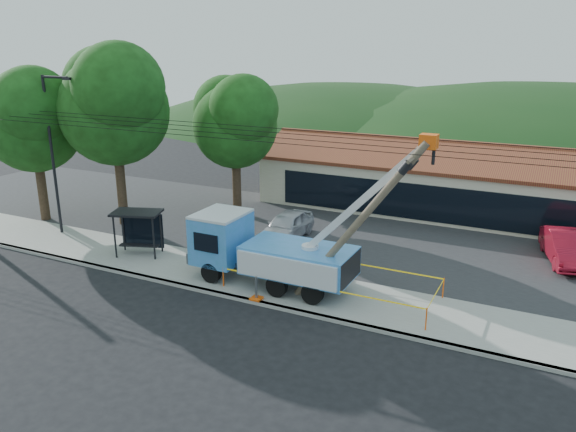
{
  "coord_description": "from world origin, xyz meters",
  "views": [
    {
      "loc": [
        11.37,
        -16.74,
        10.6
      ],
      "look_at": [
        0.61,
        5.0,
        3.12
      ],
      "focal_mm": 35.0,
      "sensor_mm": 36.0,
      "label": 1
    }
  ],
  "objects_px": {
    "car_silver": "(287,240)",
    "car_red": "(564,264)",
    "leaning_pole": "(363,217)",
    "bus_shelter": "(138,222)",
    "utility_truck": "(267,250)"
  },
  "relations": [
    {
      "from": "utility_truck",
      "to": "leaning_pole",
      "type": "distance_m",
      "value": 5.14
    },
    {
      "from": "utility_truck",
      "to": "leaning_pole",
      "type": "relative_size",
      "value": 1.5
    },
    {
      "from": "car_silver",
      "to": "car_red",
      "type": "height_order",
      "value": "car_red"
    },
    {
      "from": "leaning_pole",
      "to": "car_silver",
      "type": "height_order",
      "value": "leaning_pole"
    },
    {
      "from": "bus_shelter",
      "to": "car_silver",
      "type": "bearing_deg",
      "value": 24.64
    },
    {
      "from": "leaning_pole",
      "to": "bus_shelter",
      "type": "xyz_separation_m",
      "value": [
        -12.25,
        0.8,
        -2.2
      ]
    },
    {
      "from": "leaning_pole",
      "to": "bus_shelter",
      "type": "height_order",
      "value": "leaning_pole"
    },
    {
      "from": "car_silver",
      "to": "car_red",
      "type": "distance_m",
      "value": 14.38
    },
    {
      "from": "bus_shelter",
      "to": "car_silver",
      "type": "xyz_separation_m",
      "value": [
        5.71,
        5.56,
        -1.84
      ]
    },
    {
      "from": "utility_truck",
      "to": "car_silver",
      "type": "bearing_deg",
      "value": 108.36
    },
    {
      "from": "leaning_pole",
      "to": "bus_shelter",
      "type": "distance_m",
      "value": 12.47
    },
    {
      "from": "utility_truck",
      "to": "bus_shelter",
      "type": "xyz_separation_m",
      "value": [
        -7.68,
        0.36,
        0.11
      ]
    },
    {
      "from": "leaning_pole",
      "to": "bus_shelter",
      "type": "bearing_deg",
      "value": 176.26
    },
    {
      "from": "utility_truck",
      "to": "bus_shelter",
      "type": "height_order",
      "value": "utility_truck"
    },
    {
      "from": "bus_shelter",
      "to": "car_silver",
      "type": "relative_size",
      "value": 0.62
    }
  ]
}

